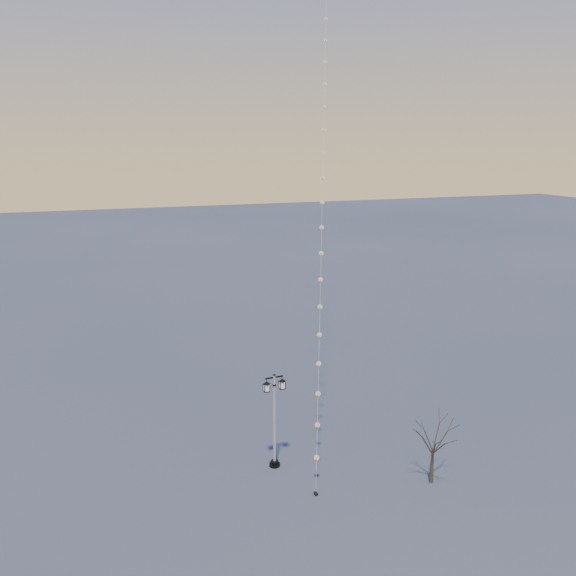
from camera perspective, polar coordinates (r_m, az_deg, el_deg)
name	(u,v)px	position (r m, az deg, el deg)	size (l,w,h in m)	color
ground	(329,491)	(34.34, 3.84, -18.26)	(300.00, 300.00, 0.00)	#505151
street_lamp	(274,416)	(35.08, -1.27, -11.76)	(1.42, 0.62, 5.60)	black
bare_tree	(434,439)	(34.66, 13.34, -13.48)	(2.21, 2.21, 3.67)	#3B3322
kite_train	(324,100)	(45.04, 3.37, 16.97)	(13.83, 30.04, 41.89)	black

